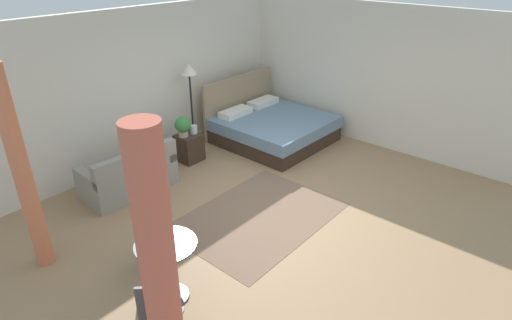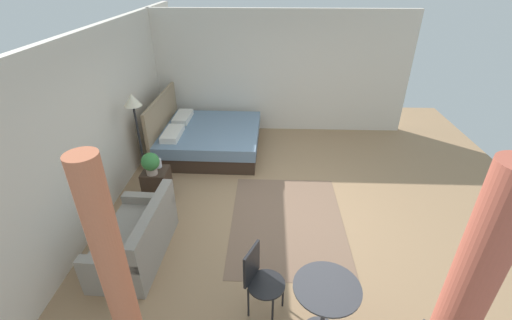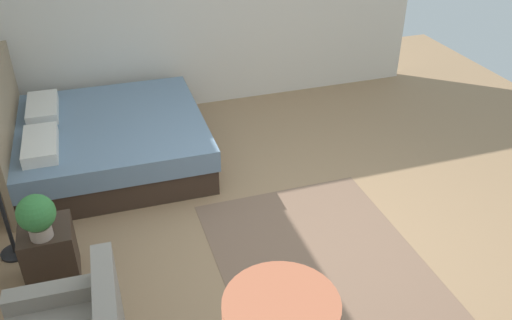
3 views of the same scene
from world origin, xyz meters
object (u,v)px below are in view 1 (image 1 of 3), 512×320
vase (194,129)px  balcony_table (167,260)px  couch (130,176)px  potted_plant (183,126)px  bed (272,127)px  nightstand (189,148)px  cafe_chair_near_window (160,310)px  floor_lamp (190,79)px  cafe_chair_near_couch (152,224)px

vase → balcony_table: balcony_table is taller
couch → potted_plant: (1.27, 0.14, 0.44)m
bed → vase: size_ratio=14.04×
potted_plant → balcony_table: potted_plant is taller
bed → nightstand: (-1.70, 0.58, -0.04)m
couch → vase: (1.49, 0.11, 0.31)m
cafe_chair_near_window → floor_lamp: bearing=44.5°
potted_plant → couch: bearing=-173.7°
nightstand → vase: bearing=-9.5°
potted_plant → cafe_chair_near_window: bearing=-133.7°
couch → floor_lamp: 2.15m
potted_plant → floor_lamp: size_ratio=0.22×
couch → cafe_chair_near_couch: cafe_chair_near_couch is taller
potted_plant → cafe_chair_near_couch: size_ratio=0.43×
cafe_chair_near_window → cafe_chair_near_couch: size_ratio=1.06×
nightstand → vase: (0.12, -0.02, 0.33)m
nightstand → cafe_chair_near_window: cafe_chair_near_window is taller
balcony_table → cafe_chair_near_couch: 0.74m
floor_lamp → balcony_table: size_ratio=2.27×
nightstand → potted_plant: bearing=174.2°
cafe_chair_near_couch → bed: bearing=17.3°
vase → couch: bearing=-175.8°
couch → floor_lamp: size_ratio=0.86×
balcony_table → cafe_chair_near_window: (-0.51, -0.53, 0.04)m
floor_lamp → cafe_chair_near_window: 4.81m
couch → cafe_chair_near_couch: size_ratio=1.66×
nightstand → balcony_table: bearing=-134.9°
cafe_chair_near_couch → potted_plant: bearing=41.2°
cafe_chair_near_window → cafe_chair_near_couch: (0.82, 1.20, -0.04)m
vase → balcony_table: 3.54m
nightstand → floor_lamp: bearing=39.1°
nightstand → balcony_table: 3.48m
nightstand → vase: size_ratio=3.51×
floor_lamp → nightstand: bearing=-140.9°
couch → cafe_chair_near_window: 3.28m
floor_lamp → cafe_chair_near_couch: size_ratio=1.92×
couch → floor_lamp: bearing=14.6°
bed → floor_lamp: bearing=144.6°
floor_lamp → cafe_chair_near_window: (-3.38, -3.32, -0.84)m
floor_lamp → cafe_chair_near_window: floor_lamp is taller
balcony_table → couch: bearing=65.1°
cafe_chair_near_window → cafe_chair_near_couch: cafe_chair_near_window is taller
nightstand → couch: bearing=-174.6°
bed → potted_plant: size_ratio=5.45×
potted_plant → nightstand: bearing=-5.8°
couch → nightstand: (1.37, 0.13, -0.02)m
cafe_chair_near_window → balcony_table: bearing=45.9°
vase → cafe_chair_near_couch: cafe_chair_near_couch is taller
bed → vase: 1.70m
potted_plant → bed: bearing=-18.2°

